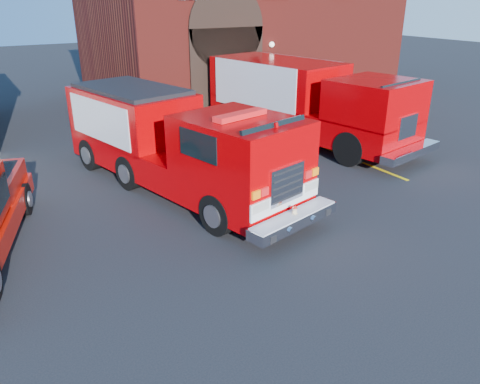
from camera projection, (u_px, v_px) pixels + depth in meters
ground at (215, 224)px, 11.74m from camera, size 100.00×100.00×0.00m
parking_stripe_near at (372, 166)px, 15.62m from camera, size 0.12×3.00×0.01m
parking_stripe_mid at (314, 144)px, 17.98m from camera, size 0.12×3.00×0.01m
parking_stripe_far at (270, 126)px, 20.34m from camera, size 0.12×3.00×0.01m
fire_station at (237, 15)px, 25.37m from camera, size 15.20×10.20×8.45m
fire_engine at (175, 142)px, 13.33m from camera, size 4.37×9.22×2.74m
secondary_truck at (305, 99)px, 17.92m from camera, size 4.36×9.36×2.92m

